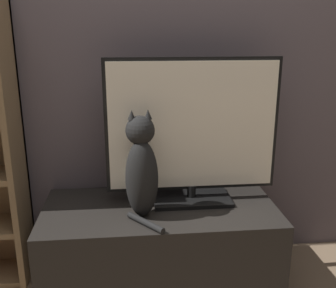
% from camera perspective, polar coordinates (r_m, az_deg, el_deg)
% --- Properties ---
extents(wall_back, '(4.80, 0.05, 2.60)m').
position_cam_1_polar(wall_back, '(2.12, -2.08, 16.52)').
color(wall_back, '#564C51').
rests_on(wall_back, ground_plane).
extents(tv_stand, '(1.17, 0.56, 0.44)m').
position_cam_1_polar(tv_stand, '(2.10, -1.16, -14.50)').
color(tv_stand, black).
rests_on(tv_stand, ground_plane).
extents(tv, '(0.86, 0.24, 0.73)m').
position_cam_1_polar(tv, '(1.95, 3.56, 1.67)').
color(tv, black).
rests_on(tv, tv_stand).
extents(cat, '(0.18, 0.30, 0.51)m').
position_cam_1_polar(cat, '(1.82, -3.88, -3.59)').
color(cat, black).
rests_on(cat, tv_stand).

